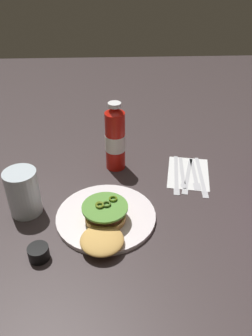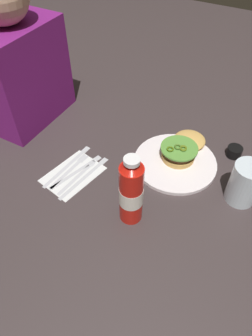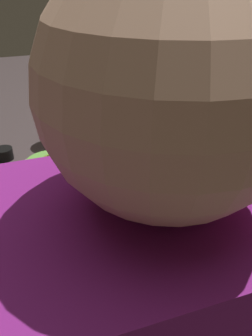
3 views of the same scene
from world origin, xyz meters
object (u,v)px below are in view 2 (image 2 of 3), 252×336
(ketchup_bottle, at_px, (131,192))
(butter_knife, at_px, (79,169))
(steak_knife, at_px, (87,174))
(table_knife, at_px, (70,163))
(dinner_plate, at_px, (175,162))
(condiment_cup, at_px, (234,152))
(spoon_utensil, at_px, (83,171))
(diner_person, at_px, (17,61))
(napkin, at_px, (73,174))
(burger_sandwich, at_px, (183,148))
(fork_utensil, at_px, (72,167))
(water_glass, at_px, (245,183))

(ketchup_bottle, bearing_deg, butter_knife, 71.83)
(steak_knife, relative_size, table_knife, 0.98)
(dinner_plate, distance_m, condiment_cup, 0.21)
(spoon_utensil, bearing_deg, dinner_plate, -54.14)
(table_knife, bearing_deg, condiment_cup, -57.17)
(dinner_plate, xyz_separation_m, diner_person, (-0.02, 0.59, 0.22))
(napkin, bearing_deg, butter_knife, -16.86)
(burger_sandwich, distance_m, condiment_cup, 0.17)
(table_knife, height_order, diner_person, diner_person)
(condiment_cup, xyz_separation_m, spoon_utensil, (-0.31, 0.40, -0.01))
(dinner_plate, distance_m, table_knife, 0.34)
(burger_sandwich, bearing_deg, table_knife, 125.23)
(ketchup_bottle, relative_size, condiment_cup, 4.54)
(burger_sandwich, height_order, fork_utensil, burger_sandwich)
(napkin, bearing_deg, table_knife, 45.64)
(steak_knife, xyz_separation_m, fork_utensil, (0.00, 0.06, 0.00))
(dinner_plate, bearing_deg, water_glass, -100.26)
(condiment_cup, bearing_deg, fork_utensil, 125.03)
(water_glass, relative_size, napkin, 0.72)
(burger_sandwich, relative_size, table_knife, 0.91)
(butter_knife, bearing_deg, fork_utensil, 96.44)
(steak_knife, distance_m, spoon_utensil, 0.02)
(condiment_cup, relative_size, napkin, 0.28)
(condiment_cup, distance_m, butter_knife, 0.52)
(ketchup_bottle, relative_size, table_knife, 1.04)
(steak_knife, relative_size, butter_knife, 1.09)
(butter_knife, height_order, fork_utensil, same)
(dinner_plate, height_order, condiment_cup, condiment_cup)
(burger_sandwich, height_order, condiment_cup, burger_sandwich)
(burger_sandwich, bearing_deg, ketchup_bottle, 173.29)
(fork_utensil, bearing_deg, ketchup_bottle, -105.89)
(dinner_plate, xyz_separation_m, fork_utensil, (-0.18, 0.28, -0.00))
(table_knife, bearing_deg, ketchup_bottle, -107.38)
(napkin, height_order, steak_knife, steak_knife)
(napkin, xyz_separation_m, table_knife, (0.03, 0.04, 0.00))
(condiment_cup, height_order, fork_utensil, condiment_cup)
(fork_utensil, bearing_deg, steak_knife, -92.98)
(napkin, bearing_deg, diner_person, 60.80)
(burger_sandwich, bearing_deg, fork_utensil, 128.50)
(steak_knife, distance_m, table_knife, 0.08)
(diner_person, bearing_deg, burger_sandwich, -83.04)
(steak_knife, bearing_deg, dinner_plate, -50.94)
(butter_knife, bearing_deg, diner_person, 64.81)
(burger_sandwich, relative_size, condiment_cup, 3.99)
(butter_knife, bearing_deg, condiment_cup, -53.64)
(condiment_cup, height_order, diner_person, diner_person)
(napkin, xyz_separation_m, fork_utensil, (0.02, 0.02, 0.00))
(steak_knife, bearing_deg, water_glass, -72.33)
(fork_utensil, height_order, table_knife, same)
(ketchup_bottle, xyz_separation_m, table_knife, (0.08, 0.27, -0.10))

